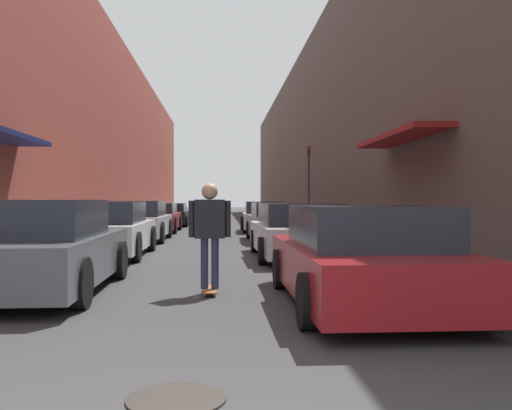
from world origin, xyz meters
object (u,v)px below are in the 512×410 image
object	(u,v)px
parked_car_right_1	(298,232)
skateboarder	(210,226)
parked_car_left_3	(156,218)
parked_car_right_3	(264,217)
parked_car_left_2	(140,221)
traffic_light	(309,177)
parked_car_left_1	(110,230)
parked_car_left_4	(169,215)
parked_car_left_0	(39,248)
manhole_cover	(176,399)
parked_car_right_2	(277,223)
parked_car_right_0	(362,258)

from	to	relation	value
parked_car_right_1	skateboarder	xyz separation A→B (m)	(-2.01, -5.06, 0.38)
parked_car_left_3	parked_car_right_3	xyz separation A→B (m)	(4.64, 0.01, 0.02)
parked_car_left_2	traffic_light	xyz separation A→B (m)	(7.03, 8.16, 1.83)
parked_car_right_1	skateboarder	distance (m)	5.46
parked_car_left_1	parked_car_left_2	size ratio (longest dim) A/B	1.01
skateboarder	parked_car_left_4	bearing A→B (deg)	96.72
parked_car_left_1	parked_car_right_1	world-z (taller)	parked_car_left_1
parked_car_left_0	skateboarder	size ratio (longest dim) A/B	2.76
parked_car_left_1	manhole_cover	bearing A→B (deg)	-76.65
parked_car_right_2	traffic_light	bearing A→B (deg)	74.22
parked_car_left_1	parked_car_left_4	distance (m)	15.96
parked_car_left_0	parked_car_left_4	xyz separation A→B (m)	(0.00, 21.41, -0.08)
parked_car_left_0	parked_car_left_4	distance (m)	21.41
parked_car_left_0	parked_car_left_2	xyz separation A→B (m)	(-0.02, 10.76, -0.01)
parked_car_left_3	parked_car_left_1	bearing A→B (deg)	-89.74
parked_car_right_1	traffic_light	size ratio (longest dim) A/B	1.21
parked_car_left_2	traffic_light	world-z (taller)	traffic_light
parked_car_left_0	parked_car_right_1	world-z (taller)	parked_car_left_0
parked_car_left_3	traffic_light	world-z (taller)	traffic_light
parked_car_right_0	manhole_cover	bearing A→B (deg)	-122.47
parked_car_left_4	skateboarder	size ratio (longest dim) A/B	2.44
parked_car_right_2	skateboarder	bearing A→B (deg)	-100.91
parked_car_left_2	skateboarder	size ratio (longest dim) A/B	2.73
parked_car_left_2	skateboarder	world-z (taller)	skateboarder
traffic_light	parked_car_left_3	bearing A→B (deg)	-157.28
parked_car_left_3	parked_car_right_1	size ratio (longest dim) A/B	0.97
parked_car_left_0	parked_car_right_3	bearing A→B (deg)	73.97
parked_car_left_2	parked_car_left_4	bearing A→B (deg)	89.87
parked_car_left_4	parked_car_right_3	distance (m)	7.11
parked_car_left_0	parked_car_left_3	xyz separation A→B (m)	(-0.05, 15.96, -0.05)
parked_car_left_1	parked_car_right_0	size ratio (longest dim) A/B	0.99
parked_car_right_3	traffic_light	size ratio (longest dim) A/B	1.04
parked_car_right_1	manhole_cover	bearing A→B (deg)	-102.71
parked_car_left_1	parked_car_left_3	size ratio (longest dim) A/B	0.99
parked_car_left_4	parked_car_right_0	distance (m)	23.15
parked_car_right_0	parked_car_right_1	world-z (taller)	parked_car_right_0
parked_car_left_4	parked_car_right_2	bearing A→B (deg)	-67.40
parked_car_left_2	traffic_light	size ratio (longest dim) A/B	1.16
parked_car_left_0	parked_car_left_3	size ratio (longest dim) A/B	0.99
parked_car_left_2	parked_car_right_3	bearing A→B (deg)	48.50
skateboarder	traffic_light	world-z (taller)	traffic_light
parked_car_left_3	parked_car_right_0	distance (m)	17.86
parked_car_left_0	skateboarder	world-z (taller)	skateboarder
parked_car_right_0	parked_car_left_1	bearing A→B (deg)	124.29
parked_car_right_2	parked_car_right_3	world-z (taller)	parked_car_right_3
parked_car_left_0	skateboarder	bearing A→B (deg)	-5.03
parked_car_left_1	parked_car_right_0	bearing A→B (deg)	-55.71
parked_car_left_4	traffic_light	size ratio (longest dim) A/B	1.03
parked_car_right_3	manhole_cover	world-z (taller)	parked_car_right_3
parked_car_left_1	parked_car_left_2	bearing A→B (deg)	90.14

